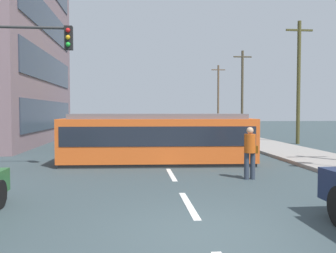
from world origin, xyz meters
name	(u,v)px	position (x,y,z in m)	size (l,w,h in m)	color
ground_plane	(162,159)	(0.00, 10.00, 0.00)	(120.00, 120.00, 0.00)	#354347
lane_stripe_1	(189,205)	(0.00, 2.00, 0.01)	(0.16, 2.40, 0.01)	silver
lane_stripe_2	(171,175)	(0.00, 6.00, 0.01)	(0.16, 2.40, 0.01)	silver
lane_stripe_3	(156,148)	(0.00, 14.62, 0.01)	(0.16, 2.40, 0.01)	silver
lane_stripe_4	(151,140)	(0.00, 20.62, 0.01)	(0.16, 2.40, 0.01)	silver
streetcar_tram	(158,138)	(-0.29, 8.62, 1.07)	(7.88, 2.85, 2.07)	#DE591F
city_bus	(132,129)	(-1.44, 16.63, 1.03)	(2.64, 5.82, 1.78)	yellow
pedestrian_crossing	(250,150)	(2.42, 4.95, 0.94)	(0.47, 0.36, 1.67)	#2F3846
traffic_light_mast	(20,67)	(-5.27, 7.10, 3.74)	(3.07, 0.33, 5.34)	#333333
utility_pole_mid	(299,80)	(9.55, 16.77, 4.23)	(1.80, 0.24, 8.09)	#4A4624
utility_pole_far	(242,90)	(9.31, 28.48, 4.23)	(1.80, 0.24, 8.09)	#4A402D
utility_pole_distant	(218,95)	(9.59, 39.87, 4.24)	(1.80, 0.24, 8.13)	brown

